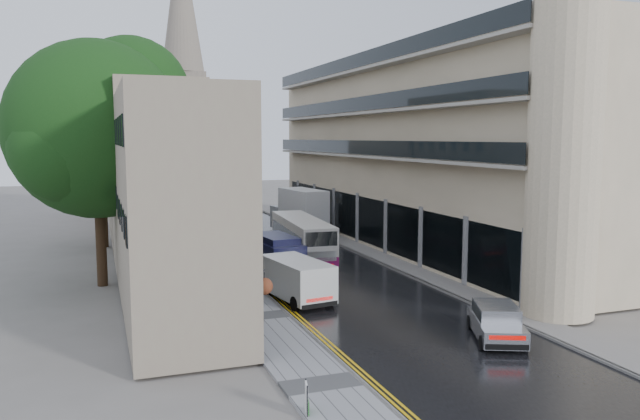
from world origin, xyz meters
TOP-DOWN VIEW (x-y plane):
  - ground at (0.00, 0.00)m, footprint 200.00×200.00m
  - road at (0.00, 27.50)m, footprint 9.00×85.00m
  - left_sidewalk at (-5.85, 27.50)m, footprint 2.70×85.00m
  - right_sidewalk at (5.40, 27.50)m, footprint 1.80×85.00m
  - old_shop_row at (-9.45, 30.00)m, footprint 4.50×56.00m
  - modern_block at (10.30, 26.00)m, footprint 8.00×40.00m
  - church_spire at (0.50, 82.00)m, footprint 6.40×6.40m
  - tree_near at (-12.50, 20.00)m, footprint 10.56×10.56m
  - tree_far at (-12.20, 33.00)m, footprint 9.24×9.24m
  - cream_bus at (-0.76, 21.31)m, footprint 2.98×9.97m
  - white_lorry at (2.73, 32.10)m, footprint 3.19×7.61m
  - silver_hatchback at (1.20, 3.82)m, footprint 3.13×4.26m
  - white_van at (-3.98, 11.46)m, footprint 2.74×4.99m
  - navy_van at (-3.58, 17.31)m, footprint 2.50×5.20m
  - pedestrian at (-5.63, 18.34)m, footprint 0.77×0.54m
  - lamp_post_near at (-5.33, 15.98)m, footprint 0.88×0.26m
  - lamp_post_far at (-4.70, 36.01)m, footprint 0.92×0.51m
  - estate_sign at (-7.05, 0.65)m, footprint 0.21×0.54m

SIDE VIEW (x-z plane):
  - ground at x=0.00m, z-range 0.00..0.00m
  - road at x=0.00m, z-range 0.00..0.02m
  - left_sidewalk at x=-5.85m, z-range 0.00..0.12m
  - right_sidewalk at x=5.40m, z-range 0.00..0.12m
  - estate_sign at x=-7.05m, z-range 0.12..1.02m
  - silver_hatchback at x=1.20m, z-range 0.02..1.49m
  - white_van at x=-3.98m, z-range 0.02..2.16m
  - pedestrian at x=-5.63m, z-range 0.12..2.12m
  - navy_van at x=-3.58m, z-range 0.02..2.58m
  - cream_bus at x=-0.76m, z-range 0.02..2.70m
  - white_lorry at x=2.73m, z-range 0.02..3.89m
  - lamp_post_near at x=-5.33m, z-range 0.12..7.79m
  - lamp_post_far at x=-4.70m, z-range 0.12..8.15m
  - old_shop_row at x=-9.45m, z-range 0.00..12.00m
  - tree_far at x=-12.20m, z-range 0.00..12.46m
  - tree_near at x=-12.50m, z-range 0.00..13.89m
  - modern_block at x=10.30m, z-range 0.00..14.00m
  - church_spire at x=0.50m, z-range 0.00..40.00m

